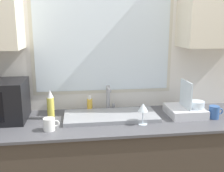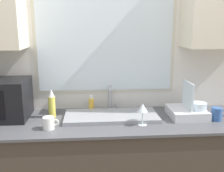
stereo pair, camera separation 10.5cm
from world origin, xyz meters
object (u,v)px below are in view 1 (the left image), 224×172
object	(u,v)px
faucet	(109,97)
spray_bottle	(51,105)
soap_bottle	(90,105)
mug_near_sink	(49,124)
dish_rack	(186,109)
wine_glass	(143,108)

from	to	relation	value
faucet	spray_bottle	distance (m)	0.50
soap_bottle	mug_near_sink	world-z (taller)	soap_bottle
faucet	soap_bottle	world-z (taller)	faucet
dish_rack	spray_bottle	bearing A→B (deg)	176.37
spray_bottle	mug_near_sink	xyz separation A→B (m)	(0.01, -0.24, -0.07)
faucet	mug_near_sink	distance (m)	0.61
faucet	mug_near_sink	world-z (taller)	faucet
soap_bottle	dish_rack	bearing A→B (deg)	-14.60
spray_bottle	wine_glass	xyz separation A→B (m)	(0.69, -0.22, 0.01)
dish_rack	wine_glass	xyz separation A→B (m)	(-0.41, -0.15, 0.07)
dish_rack	wine_glass	size ratio (longest dim) A/B	1.78
dish_rack	spray_bottle	world-z (taller)	dish_rack
spray_bottle	soap_bottle	size ratio (longest dim) A/B	1.68
faucet	mug_near_sink	xyz separation A→B (m)	(-0.47, -0.38, -0.08)
mug_near_sink	faucet	bearing A→B (deg)	38.79
spray_bottle	soap_bottle	xyz separation A→B (m)	(0.32, 0.13, -0.05)
faucet	soap_bottle	size ratio (longest dim) A/B	1.58
mug_near_sink	wine_glass	xyz separation A→B (m)	(0.68, 0.03, 0.08)
faucet	dish_rack	distance (m)	0.66
faucet	soap_bottle	distance (m)	0.18
dish_rack	spray_bottle	distance (m)	1.10
spray_bottle	dish_rack	bearing A→B (deg)	-3.63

